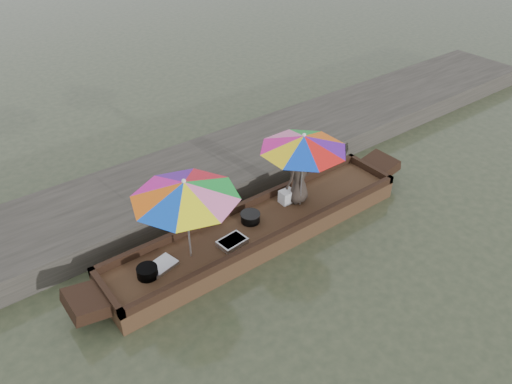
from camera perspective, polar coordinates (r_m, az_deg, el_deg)
water at (r=9.45m, az=0.37°, el=-5.28°), size 80.00×80.00×0.00m
dock at (r=10.79m, az=-6.78°, el=1.73°), size 22.00×2.20×0.50m
boat_hull at (r=9.34m, az=0.37°, el=-4.45°), size 6.07×1.20×0.35m
cooking_pot at (r=8.31m, az=-12.31°, el=-8.91°), size 0.34×0.34×0.18m
tray_crayfish at (r=8.76m, az=-2.74°, el=-5.73°), size 0.52×0.39×0.09m
tray_scallop at (r=8.47m, az=-10.75°, el=-8.26°), size 0.56×0.44×0.06m
charcoal_grill at (r=9.23m, az=-0.66°, el=-2.97°), size 0.35×0.35×0.17m
supply_bag at (r=9.72m, az=3.55°, el=-0.52°), size 0.28×0.23×0.26m
vendor at (r=9.54m, az=4.90°, el=1.83°), size 0.60×0.44×1.13m
umbrella_bow at (r=8.13m, az=-7.83°, el=-3.14°), size 1.92×1.92×1.55m
umbrella_stern at (r=9.32m, az=5.28°, el=2.47°), size 2.13×2.13×1.55m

